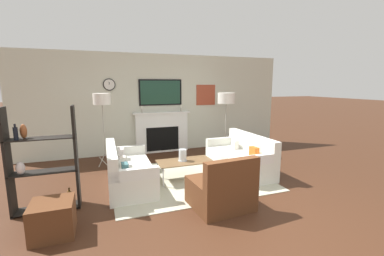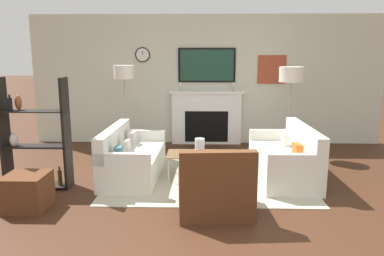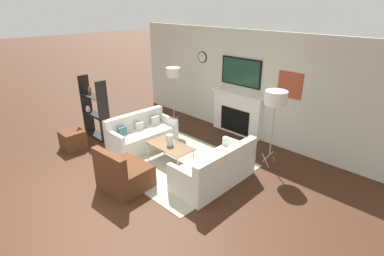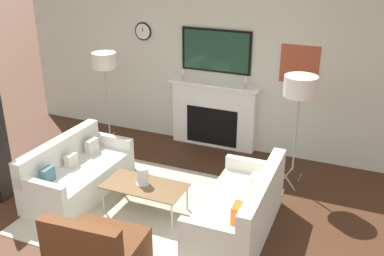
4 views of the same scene
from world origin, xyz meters
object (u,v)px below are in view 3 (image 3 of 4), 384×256
(coffee_table, at_px, (170,146))
(ottoman, at_px, (73,140))
(floor_lamp_right, at_px, (276,98))
(couch_right, at_px, (215,170))
(armchair, at_px, (124,175))
(shelf_unit, at_px, (95,110))
(hurricane_candle, at_px, (170,140))
(floor_lamp_left, at_px, (173,73))
(couch_left, at_px, (142,135))

(coffee_table, distance_m, ottoman, 2.50)
(floor_lamp_right, xyz_separation_m, ottoman, (-3.81, -2.67, -1.29))
(couch_right, relative_size, armchair, 1.88)
(armchair, distance_m, shelf_unit, 2.71)
(coffee_table, relative_size, floor_lamp_right, 0.65)
(armchair, relative_size, hurricane_candle, 3.96)
(floor_lamp_left, bearing_deg, armchair, -59.42)
(couch_right, height_order, coffee_table, couch_right)
(hurricane_candle, bearing_deg, floor_lamp_left, 135.37)
(floor_lamp_right, distance_m, ottoman, 4.82)
(couch_right, bearing_deg, shelf_unit, -172.00)
(couch_right, xyz_separation_m, armchair, (-1.13, -1.35, -0.01))
(ottoman, bearing_deg, floor_lamp_right, 35.01)
(coffee_table, bearing_deg, shelf_unit, -168.67)
(couch_right, distance_m, coffee_table, 1.29)
(floor_lamp_right, bearing_deg, armchair, -118.40)
(armchair, height_order, floor_lamp_left, floor_lamp_left)
(armchair, bearing_deg, ottoman, 178.12)
(coffee_table, bearing_deg, couch_right, 1.74)
(hurricane_candle, bearing_deg, floor_lamp_right, 40.01)
(couch_left, bearing_deg, ottoman, -129.69)
(couch_left, distance_m, hurricane_candle, 1.10)
(armchair, relative_size, coffee_table, 0.85)
(armchair, height_order, hurricane_candle, armchair)
(coffee_table, bearing_deg, floor_lamp_right, 41.20)
(armchair, bearing_deg, shelf_unit, 161.80)
(coffee_table, bearing_deg, ottoman, -150.41)
(couch_left, distance_m, armchair, 1.85)
(armchair, height_order, coffee_table, armchair)
(floor_lamp_left, bearing_deg, shelf_unit, -115.47)
(couch_left, xyz_separation_m, floor_lamp_right, (2.75, 1.39, 1.23))
(couch_right, bearing_deg, floor_lamp_right, 75.86)
(floor_lamp_left, relative_size, shelf_unit, 1.07)
(floor_lamp_left, bearing_deg, floor_lamp_right, 0.00)
(hurricane_candle, distance_m, shelf_unit, 2.40)
(couch_right, bearing_deg, floor_lamp_left, 153.11)
(couch_left, relative_size, floor_lamp_right, 0.99)
(couch_left, distance_m, ottoman, 1.65)
(couch_left, height_order, couch_right, couch_right)
(hurricane_candle, bearing_deg, ottoman, -149.43)
(hurricane_candle, distance_m, floor_lamp_right, 2.41)
(armchair, height_order, shelf_unit, shelf_unit)
(ottoman, bearing_deg, couch_left, 50.31)
(armchair, bearing_deg, coffee_table, 96.80)
(floor_lamp_right, height_order, ottoman, floor_lamp_right)
(floor_lamp_left, relative_size, floor_lamp_right, 1.01)
(floor_lamp_right, bearing_deg, shelf_unit, -154.55)
(couch_left, bearing_deg, floor_lamp_right, 26.88)
(couch_right, relative_size, hurricane_candle, 7.42)
(couch_left, relative_size, coffee_table, 1.53)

